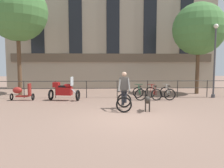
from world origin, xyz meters
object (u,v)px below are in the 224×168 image
Objects in this scene: dog at (148,100)px; parked_bicycle_mid_left at (153,93)px; parked_motorcycle at (64,91)px; street_lamp at (215,57)px; parked_scooter at (21,92)px; cyclist_with_bike at (124,93)px; parked_bicycle_near_lamp at (139,93)px; parked_bicycle_mid_right at (167,93)px.

dog is 3.49m from parked_bicycle_mid_left.
parked_motorcycle reaches higher than parked_bicycle_mid_left.
dog is at bearing -142.47° from street_lamp.
parked_bicycle_mid_left is 7.58m from parked_scooter.
dog is at bearing -19.62° from cyclist_with_bike.
parked_bicycle_mid_left is at bearing -87.77° from parked_scooter.
parked_motorcycle is 9.19m from street_lamp.
parked_motorcycle is 0.40× the size of street_lamp.
street_lamp is at bearing 178.74° from parked_bicycle_mid_left.
cyclist_with_bike is 1.44× the size of parked_bicycle_mid_left.
parked_bicycle_near_lamp is 0.25× the size of street_lamp.
parked_bicycle_mid_left is (2.01, 2.86, -0.41)m from cyclist_with_bike.
parked_bicycle_mid_left reaches higher than dog.
parked_bicycle_near_lamp is (0.20, 3.33, -0.12)m from dog.
parked_bicycle_mid_left is (5.16, 0.30, -0.20)m from parked_motorcycle.
cyclist_with_bike is 6.89m from street_lamp.
parked_scooter is (-2.42, 0.14, -0.10)m from parked_motorcycle.
parked_bicycle_mid_right is (1.67, -0.00, 0.00)m from parked_bicycle_near_lamp.
cyclist_with_bike is at bearing 69.80° from parked_bicycle_near_lamp.
cyclist_with_bike is at bearing -150.77° from street_lamp.
cyclist_with_bike is at bearing 47.16° from parked_bicycle_mid_right.
parked_bicycle_near_lamp is at bearing -87.63° from parked_scooter.
parked_bicycle_near_lamp is at bearing -175.16° from street_lamp.
parked_bicycle_mid_left is at bearing -76.04° from parked_motorcycle.
parked_scooter is at bearing -177.24° from street_lamp.
parked_scooter is at bearing 3.10° from parked_bicycle_mid_right.
parked_motorcycle is 2.42m from parked_scooter.
parked_bicycle_mid_right is at bearing 71.72° from dog.
parked_motorcycle is at bearing 6.08° from parked_bicycle_near_lamp.
street_lamp reaches higher than cyclist_with_bike.
parked_scooter is (-6.74, -0.16, 0.10)m from parked_bicycle_near_lamp.
street_lamp is at bearing -86.19° from parked_scooter.
street_lamp is (11.38, 0.55, 2.03)m from parked_scooter.
street_lamp is at bearing 48.64° from dog.
cyclist_with_bike is 4.06m from parked_bicycle_mid_right.
parked_scooter reaches higher than parked_bicycle_near_lamp.
dog is at bearing -114.81° from parked_scooter.
cyclist_with_bike is at bearing 47.71° from parked_bicycle_mid_left.
parked_motorcycle is at bearing -92.31° from parked_scooter.
parked_bicycle_near_lamp is (1.18, 2.86, -0.41)m from cyclist_with_bike.
parked_motorcycle reaches higher than parked_bicycle_mid_right.
street_lamp reaches higher than parked_bicycle_near_lamp.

